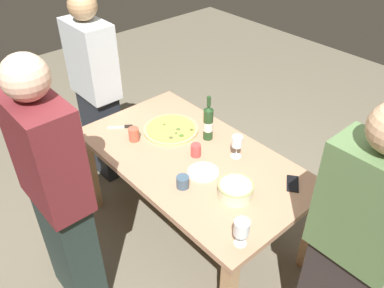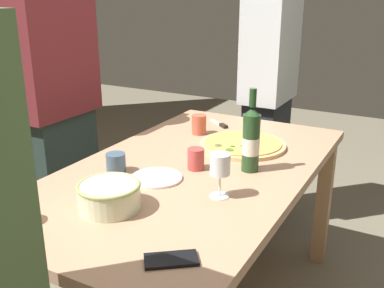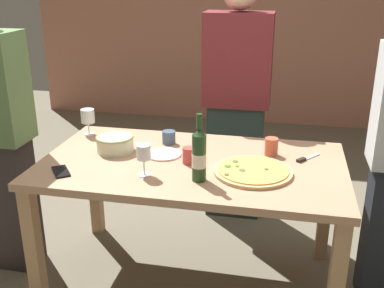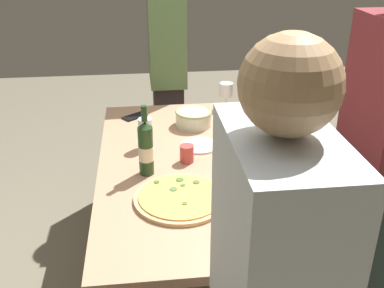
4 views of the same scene
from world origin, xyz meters
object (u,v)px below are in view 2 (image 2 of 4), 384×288
Objects in this scene: dining_table at (192,188)px; cup_ceramic at (196,159)px; person_guest_left at (56,110)px; cup_amber at (199,125)px; pizza at (243,145)px; cup_spare at (116,163)px; cell_phone at (171,260)px; side_plate at (157,178)px; wine_glass_by_bottle at (220,166)px; serving_bowl at (109,195)px; wine_bottle at (251,139)px; pizza_knife at (220,124)px; person_guest_right at (268,97)px.

cup_ceramic is (-0.01, -0.02, 0.14)m from dining_table.
cup_amber is at bearing 30.06° from person_guest_left.
pizza is 5.07× the size of cup_spare.
cup_spare is at bearing 13.20° from cell_phone.
person_guest_left is at bearing 69.53° from side_plate.
cup_amber is 1.12m from cell_phone.
side_plate is (0.02, 0.28, -0.11)m from wine_glass_by_bottle.
person_guest_left is at bearing 54.36° from serving_bowl.
cell_phone is (-0.69, -0.05, -0.13)m from wine_bottle.
cup_amber is 1.25× the size of cup_spare.
person_guest_left reaches higher than cup_amber.
wine_bottle is at bearing -143.95° from pizza_knife.
wine_glass_by_bottle reaches higher than dining_table.
person_guest_left is (0.74, 1.15, 0.09)m from cell_phone.
dining_table is 4.79× the size of wine_bottle.
wine_bottle is at bearing -32.79° from cell_phone.
person_guest_left is at bearing 63.25° from cup_spare.
dining_table is 20.57× the size of cup_spare.
wine_glass_by_bottle is 1.02× the size of pizza_knife.
pizza is at bearing -25.94° from cell_phone.
dining_table is 11.11× the size of cell_phone.
wine_bottle is (0.53, -0.28, 0.08)m from serving_bowl.
cup_spare is (-0.27, 0.46, -0.09)m from wine_bottle.
dining_table is 0.47m from cup_amber.
serving_bowl is at bearing 132.53° from wine_glass_by_bottle.
wine_bottle is 2.10× the size of wine_glass_by_bottle.
pizza is 0.79m from serving_bowl.
side_plate is (-0.17, 0.06, 0.10)m from dining_table.
serving_bowl is 0.13× the size of person_guest_right.
cup_spare is 0.50× the size of pizza_knife.
dining_table is at bearing -155.76° from cup_amber.
wine_bottle is 0.64m from pizza_knife.
wine_bottle reaches higher than cup_spare.
side_plate is 0.55m from cell_phone.
pizza is 0.24× the size of person_guest_right.
cell_phone is at bearing -175.60° from wine_bottle.
side_plate is 0.77m from pizza_knife.
pizza is at bearing -16.21° from side_plate.
wine_bottle reaches higher than side_plate.
person_guest_left reaches higher than pizza_knife.
pizza_knife is 0.09× the size of person_guest_left.
wine_bottle is at bearing -59.72° from cup_spare.
dining_table is 0.14m from cup_ceramic.
pizza_knife is at bearing 36.05° from wine_bottle.
wine_bottle is at bearing -47.81° from side_plate.
pizza is at bearing -137.81° from pizza_knife.
person_guest_right reaches higher than side_plate.
cell_phone is (-0.60, -0.25, -0.04)m from cup_ceramic.
side_plate is at bearing -173.26° from pizza_knife.
person_guest_right is at bearing 15.82° from wine_bottle.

